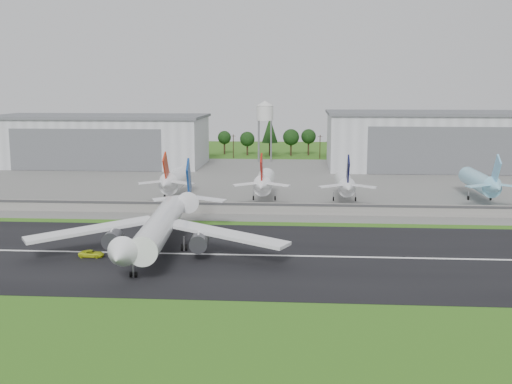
# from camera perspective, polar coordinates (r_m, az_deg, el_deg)

# --- Properties ---
(ground) EXTENTS (600.00, 600.00, 0.00)m
(ground) POSITION_cam_1_polar(r_m,az_deg,el_deg) (130.15, -1.85, -6.78)
(ground) COLOR #3C6919
(ground) RESTS_ON ground
(runway) EXTENTS (320.00, 60.00, 0.10)m
(runway) POSITION_cam_1_polar(r_m,az_deg,el_deg) (139.72, -1.42, -5.62)
(runway) COLOR black
(runway) RESTS_ON ground
(runway_centerline) EXTENTS (220.00, 1.00, 0.02)m
(runway_centerline) POSITION_cam_1_polar(r_m,az_deg,el_deg) (139.70, -1.42, -5.60)
(runway_centerline) COLOR white
(runway_centerline) RESTS_ON runway
(apron) EXTENTS (320.00, 150.00, 0.10)m
(apron) POSITION_cam_1_polar(r_m,az_deg,el_deg) (247.32, 1.06, 0.97)
(apron) COLOR slate
(apron) RESTS_ON ground
(blast_fence) EXTENTS (240.00, 0.61, 3.50)m
(blast_fence) POSITION_cam_1_polar(r_m,az_deg,el_deg) (183.04, -0.05, -1.45)
(blast_fence) COLOR gray
(blast_fence) RESTS_ON ground
(hangar_west) EXTENTS (97.00, 44.00, 23.20)m
(hangar_west) POSITION_cam_1_polar(r_m,az_deg,el_deg) (304.88, -13.69, 4.49)
(hangar_west) COLOR silver
(hangar_west) RESTS_ON ground
(hangar_east) EXTENTS (102.00, 47.00, 25.20)m
(hangar_east) POSITION_cam_1_polar(r_m,az_deg,el_deg) (296.68, 16.22, 4.45)
(hangar_east) COLOR silver
(hangar_east) RESTS_ON ground
(water_tower) EXTENTS (8.40, 8.40, 29.40)m
(water_tower) POSITION_cam_1_polar(r_m,az_deg,el_deg) (310.06, 0.80, 7.22)
(water_tower) COLOR #99999E
(water_tower) RESTS_ON ground
(utility_poles) EXTENTS (230.00, 3.00, 12.00)m
(utility_poles) POSITION_cam_1_polar(r_m,az_deg,el_deg) (326.59, 1.82, 3.01)
(utility_poles) COLOR black
(utility_poles) RESTS_ON ground
(treeline) EXTENTS (320.00, 16.00, 22.00)m
(treeline) POSITION_cam_1_polar(r_m,az_deg,el_deg) (341.49, 1.93, 3.29)
(treeline) COLOR black
(treeline) RESTS_ON ground
(main_airliner) EXTENTS (57.14, 59.25, 18.17)m
(main_airliner) POSITION_cam_1_polar(r_m,az_deg,el_deg) (140.89, -8.57, -3.57)
(main_airliner) COLOR white
(main_airliner) RESTS_ON runway
(ground_vehicle) EXTENTS (5.41, 2.55, 1.49)m
(ground_vehicle) POSITION_cam_1_polar(r_m,az_deg,el_deg) (142.11, -14.41, -5.33)
(ground_vehicle) COLOR #D0DE1A
(ground_vehicle) RESTS_ON runway
(parked_jet_red_a) EXTENTS (7.36, 31.29, 16.91)m
(parked_jet_red_a) POSITION_cam_1_polar(r_m,az_deg,el_deg) (207.20, -7.30, 1.03)
(parked_jet_red_a) COLOR white
(parked_jet_red_a) RESTS_ON ground
(parked_jet_red_b) EXTENTS (7.36, 31.29, 16.68)m
(parked_jet_red_b) POSITION_cam_1_polar(r_m,az_deg,el_deg) (203.46, 0.71, 0.89)
(parked_jet_red_b) COLOR white
(parked_jet_red_b) RESTS_ON ground
(parked_jet_navy) EXTENTS (7.36, 31.29, 16.45)m
(parked_jet_navy) POSITION_cam_1_polar(r_m,az_deg,el_deg) (203.54, 7.92, 0.74)
(parked_jet_navy) COLOR white
(parked_jet_navy) RESTS_ON ground
(parked_jet_skyblue) EXTENTS (7.36, 37.29, 16.71)m
(parked_jet_skyblue) POSITION_cam_1_polar(r_m,az_deg,el_deg) (215.68, 19.42, 0.83)
(parked_jet_skyblue) COLOR #8AD1EE
(parked_jet_skyblue) RESTS_ON ground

